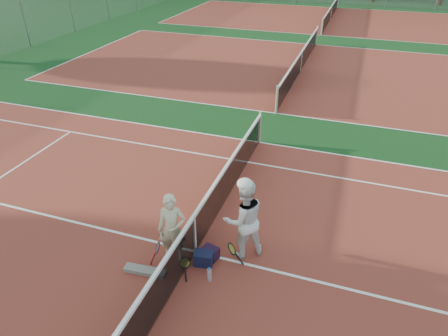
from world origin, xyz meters
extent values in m
plane|color=#0E3514|center=(0.00, 0.00, 0.00)|extent=(130.00, 130.00, 0.00)
cube|color=maroon|center=(0.00, 0.00, 0.00)|extent=(23.77, 10.97, 0.01)
cube|color=maroon|center=(0.00, 13.50, 0.00)|extent=(23.77, 10.97, 0.01)
cube|color=maroon|center=(0.00, 27.00, 0.00)|extent=(23.77, 10.97, 0.01)
imported|color=beige|center=(-0.36, -0.31, 0.80)|extent=(0.67, 0.54, 1.61)
imported|color=white|center=(0.98, 0.33, 0.92)|extent=(1.13, 1.09, 1.83)
cube|color=black|center=(0.30, -0.28, 0.16)|extent=(0.43, 0.32, 0.31)
cube|color=black|center=(0.37, -0.06, 0.14)|extent=(0.39, 0.32, 0.28)
cube|color=slate|center=(-0.75, -0.90, 0.05)|extent=(0.90, 0.28, 0.09)
cylinder|color=#C9DFFF|center=(0.58, -0.67, 0.15)|extent=(0.09, 0.09, 0.30)
camera|label=1|loc=(2.71, -5.96, 6.11)|focal=32.00mm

